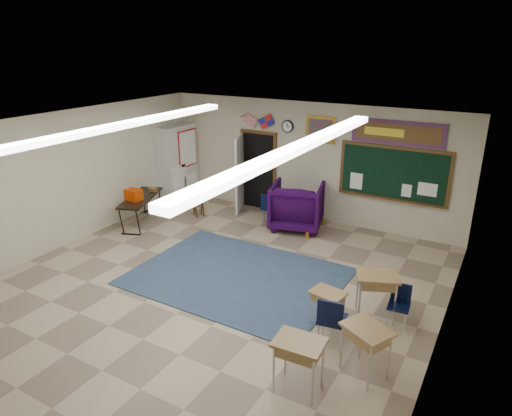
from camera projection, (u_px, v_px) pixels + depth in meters
The scene contains 24 objects.
floor at pixel (205, 292), 8.49m from camera, with size 9.00×9.00×0.00m, color tan.
back_wall at pixel (307, 161), 11.63m from camera, with size 8.00×0.04×3.00m, color beige.
left_wall at pixel (52, 183), 9.85m from camera, with size 0.04×9.00×3.00m, color beige.
right_wall at pixel (443, 272), 6.10m from camera, with size 0.04×9.00×3.00m, color beige.
ceiling at pixel (198, 132), 7.45m from camera, with size 8.00×9.00×0.04m, color silver.
area_rug at pixel (237, 276), 9.05m from camera, with size 4.00×3.00×0.02m, color #324660.
fluorescent_strips at pixel (198, 136), 7.47m from camera, with size 3.86×6.00×0.10m, color white, non-canonical shape.
doorway at pixel (253, 172), 12.37m from camera, with size 1.10×0.89×2.16m.
chalkboard at pixel (393, 175), 10.58m from camera, with size 2.55×0.14×1.30m.
bulletin_board at pixel (397, 133), 10.24m from camera, with size 2.10×0.05×0.55m.
framed_art_print at pixel (321, 130), 11.14m from camera, with size 0.75×0.05×0.65m.
wall_clock at pixel (288, 126), 11.56m from camera, with size 0.32×0.05×0.32m.
wall_flags at pixel (258, 119), 11.90m from camera, with size 1.16×0.06×0.70m, color red, non-canonical shape.
storage_cabinet at pixel (177, 164), 12.98m from camera, with size 0.59×1.25×2.20m.
wingback_armchair at pixel (297, 206), 11.24m from camera, with size 1.22×1.25×1.14m, color #1F042E.
student_chair_reading at pixel (270, 208), 11.50m from camera, with size 0.42×0.42×0.85m, color black, non-canonical shape.
student_chair_desk_a at pixel (332, 320), 6.89m from camera, with size 0.43×0.43×0.87m, color black, non-canonical shape.
student_chair_desk_b at pixel (399, 307), 7.37m from camera, with size 0.36×0.36×0.71m, color black, non-canonical shape.
student_desk_front_left at pixel (327, 307), 7.38m from camera, with size 0.59×0.48×0.63m.
student_desk_front_right at pixel (376, 294), 7.58m from camera, with size 0.82×0.73×0.81m.
student_desk_back_left at pixel (299, 363), 5.98m from camera, with size 0.67×0.52×0.78m.
student_desk_back_right at pixel (365, 349), 6.27m from camera, with size 0.78×0.71×0.76m.
folding_table at pixel (141, 209), 11.55m from camera, with size 1.17×1.80×0.98m.
wooden_stool at pixel (198, 204), 12.06m from camera, with size 0.36×0.36×0.64m.
Camera 1 is at (4.54, -5.95, 4.42)m, focal length 32.00 mm.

